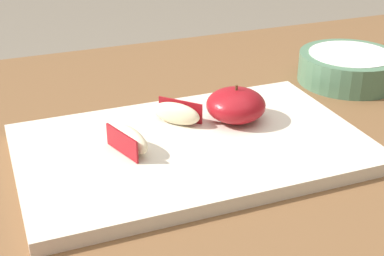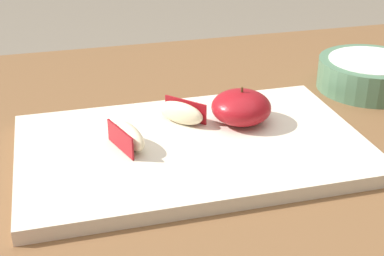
{
  "view_description": "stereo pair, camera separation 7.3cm",
  "coord_description": "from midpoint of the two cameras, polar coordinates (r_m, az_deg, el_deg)",
  "views": [
    {
      "loc": [
        -0.29,
        -0.61,
        1.12
      ],
      "look_at": [
        -0.05,
        -0.01,
        0.8
      ],
      "focal_mm": 52.18,
      "sensor_mm": 36.0,
      "label": 1
    },
    {
      "loc": [
        -0.22,
        -0.64,
        1.12
      ],
      "look_at": [
        -0.05,
        -0.01,
        0.8
      ],
      "focal_mm": 52.18,
      "sensor_mm": 36.0,
      "label": 2
    }
  ],
  "objects": [
    {
      "name": "apple_wedge_left",
      "position": [
        0.72,
        -9.3,
        -1.29
      ],
      "size": [
        0.05,
        0.08,
        0.03
      ],
      "color": "beige",
      "rests_on": "cutting_board"
    },
    {
      "name": "dining_table",
      "position": [
        0.82,
        0.82,
        -7.71
      ],
      "size": [
        1.34,
        0.95,
        0.76
      ],
      "color": "brown",
      "rests_on": "ground_plane"
    },
    {
      "name": "ceramic_fruit_bowl",
      "position": [
        1.0,
        13.77,
        6.07
      ],
      "size": [
        0.17,
        0.17,
        0.05
      ],
      "color": "#4C7556",
      "rests_on": "dining_table"
    },
    {
      "name": "paring_knife",
      "position": [
        1.17,
        16.99,
        7.58
      ],
      "size": [
        0.16,
        0.05,
        0.01
      ],
      "color": "silver",
      "rests_on": "dining_table"
    },
    {
      "name": "apple_half_skin_up",
      "position": [
        0.79,
        1.87,
        2.3
      ],
      "size": [
        0.08,
        0.08,
        0.05
      ],
      "color": "maroon",
      "rests_on": "cutting_board"
    },
    {
      "name": "apple_wedge_back",
      "position": [
        0.78,
        -4.26,
        1.45
      ],
      "size": [
        0.07,
        0.07,
        0.03
      ],
      "color": "beige",
      "rests_on": "cutting_board"
    },
    {
      "name": "cutting_board",
      "position": [
        0.74,
        -2.81,
        -2.09
      ],
      "size": [
        0.46,
        0.28,
        0.02
      ],
      "color": "beige",
      "rests_on": "dining_table"
    }
  ]
}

